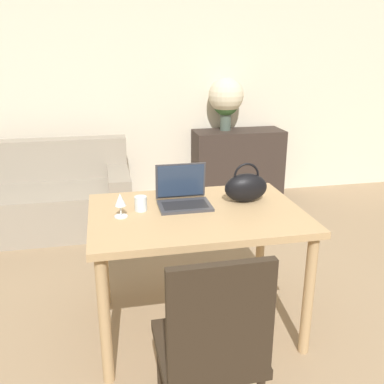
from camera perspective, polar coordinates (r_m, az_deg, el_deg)
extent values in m
cube|color=beige|center=(4.81, -4.78, 14.78)|extent=(10.00, 0.06, 2.70)
cube|color=tan|center=(2.49, 0.61, -3.02)|extent=(1.23, 0.86, 0.04)
cylinder|color=tan|center=(2.29, -11.55, -16.52)|extent=(0.06, 0.06, 0.74)
cylinder|color=tan|center=(2.52, 15.25, -13.25)|extent=(0.06, 0.06, 0.74)
cylinder|color=tan|center=(2.93, -11.79, -8.18)|extent=(0.06, 0.06, 0.74)
cylinder|color=tan|center=(3.12, 9.15, -6.34)|extent=(0.06, 0.06, 0.74)
cube|color=#2D2319|center=(2.01, 2.02, -20.07)|extent=(0.44, 0.44, 0.05)
cube|color=#2D2319|center=(1.69, 3.89, -16.96)|extent=(0.42, 0.04, 0.50)
cylinder|color=#2D2319|center=(2.27, -4.21, -22.15)|extent=(0.04, 0.04, 0.39)
cylinder|color=#2D2319|center=(2.33, 5.47, -20.82)|extent=(0.04, 0.04, 0.39)
cube|color=gray|center=(4.33, -19.54, -2.21)|extent=(1.70, 0.83, 0.42)
cube|color=gray|center=(4.51, -19.63, 4.08)|extent=(1.70, 0.20, 0.40)
cube|color=gray|center=(4.26, -9.62, -0.69)|extent=(0.20, 0.83, 0.56)
cube|color=#332823|center=(4.91, 6.10, 3.57)|extent=(1.00, 0.40, 0.80)
cube|color=#38383D|center=(2.54, -0.98, -1.85)|extent=(0.31, 0.22, 0.02)
cube|color=black|center=(2.53, -0.95, -1.71)|extent=(0.26, 0.14, 0.00)
cube|color=#38383D|center=(2.62, -1.53, 1.53)|extent=(0.31, 0.03, 0.22)
cube|color=#23334C|center=(2.62, -1.50, 1.50)|extent=(0.28, 0.03, 0.20)
cylinder|color=silver|center=(2.49, -6.85, -1.54)|extent=(0.07, 0.07, 0.09)
cylinder|color=silver|center=(2.43, -9.43, -3.22)|extent=(0.07, 0.07, 0.01)
cylinder|color=silver|center=(2.42, -9.48, -2.49)|extent=(0.01, 0.01, 0.06)
cone|color=silver|center=(2.39, -9.56, -1.00)|extent=(0.06, 0.06, 0.07)
ellipsoid|color=black|center=(2.63, 7.20, 0.58)|extent=(0.27, 0.14, 0.18)
torus|color=black|center=(2.60, 7.27, 2.16)|extent=(0.16, 0.01, 0.16)
cylinder|color=#47564C|center=(4.80, 4.49, 9.61)|extent=(0.12, 0.12, 0.24)
sphere|color=#3D6B38|center=(4.78, 4.55, 11.81)|extent=(0.29, 0.29, 0.29)
sphere|color=beige|center=(4.77, 4.57, 12.72)|extent=(0.38, 0.38, 0.38)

